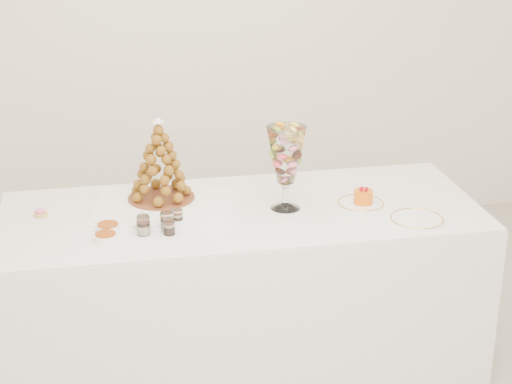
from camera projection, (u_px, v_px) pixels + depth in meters
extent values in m
cube|color=white|center=(197.00, 1.00, 4.90)|extent=(4.50, 0.04, 2.80)
cube|color=white|center=(243.00, 291.00, 3.79)|extent=(2.06, 0.86, 0.77)
cube|color=white|center=(242.00, 211.00, 3.65)|extent=(2.05, 0.85, 0.01)
cube|color=white|center=(163.00, 207.00, 3.65)|extent=(0.64, 0.52, 0.02)
cylinder|color=white|center=(285.00, 206.00, 3.66)|extent=(0.13, 0.13, 0.02)
cylinder|color=white|center=(286.00, 194.00, 3.64)|extent=(0.03, 0.03, 0.09)
sphere|color=white|center=(286.00, 184.00, 3.63)|extent=(0.04, 0.04, 0.04)
cylinder|color=white|center=(361.00, 204.00, 3.70)|extent=(0.20, 0.20, 0.01)
cylinder|color=white|center=(417.00, 220.00, 3.54)|extent=(0.23, 0.23, 0.01)
cylinder|color=tan|center=(41.00, 214.00, 3.58)|extent=(0.06, 0.06, 0.02)
ellipsoid|color=pink|center=(40.00, 211.00, 3.58)|extent=(0.04, 0.04, 0.02)
cylinder|color=white|center=(143.00, 223.00, 3.44)|extent=(0.05, 0.05, 0.06)
cylinder|color=white|center=(167.00, 221.00, 3.44)|extent=(0.06, 0.06, 0.07)
cylinder|color=white|center=(177.00, 217.00, 3.50)|extent=(0.05, 0.05, 0.06)
cylinder|color=white|center=(143.00, 226.00, 3.40)|extent=(0.06, 0.06, 0.07)
cylinder|color=white|center=(169.00, 227.00, 3.41)|extent=(0.06, 0.06, 0.06)
cylinder|color=white|center=(108.00, 228.00, 3.44)|extent=(0.10, 0.10, 0.03)
cylinder|color=white|center=(106.00, 238.00, 3.35)|extent=(0.09, 0.09, 0.03)
cylinder|color=brown|center=(161.00, 198.00, 3.72)|extent=(0.29, 0.29, 0.01)
cone|color=brown|center=(160.00, 159.00, 3.65)|extent=(0.24, 0.24, 0.35)
sphere|color=white|center=(158.00, 122.00, 3.59)|extent=(0.03, 0.03, 0.03)
cylinder|color=orange|center=(363.00, 197.00, 3.68)|extent=(0.08, 0.08, 0.06)
sphere|color=maroon|center=(367.00, 188.00, 3.68)|extent=(0.01, 0.01, 0.01)
sphere|color=maroon|center=(362.00, 188.00, 3.68)|extent=(0.01, 0.01, 0.01)
sphere|color=maroon|center=(361.00, 189.00, 3.66)|extent=(0.01, 0.01, 0.01)
sphere|color=maroon|center=(366.00, 190.00, 3.66)|extent=(0.01, 0.01, 0.01)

